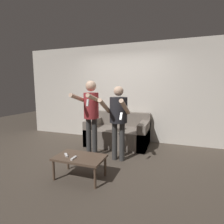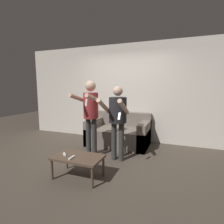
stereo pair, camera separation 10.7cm
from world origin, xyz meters
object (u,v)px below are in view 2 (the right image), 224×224
Objects in this scene: person_standing_right at (117,115)px; remote_far at (64,155)px; couch at (119,134)px; remote_near at (72,158)px; person_standing_left at (91,110)px; coffee_table at (78,159)px.

remote_far is at bearing -123.14° from person_standing_right.
remote_near is (-0.13, -2.01, 0.10)m from couch.
person_standing_right reaches higher than remote_far.
person_standing_left is 2.01× the size of coffee_table.
remote_far is at bearing -168.18° from coffee_table.
remote_near is at bearing -93.56° from couch.
person_standing_left reaches higher than person_standing_right.
couch is 2.02m from remote_near.
couch is 1.03× the size of person_standing_right.
person_standing_left is at bearing 100.06° from remote_near.
person_standing_left is at bearing 103.94° from coffee_table.
person_standing_right reaches higher than couch.
person_standing_right reaches higher than coffee_table.
coffee_table is (-0.08, -1.90, 0.05)m from couch.
remote_near is at bearing -18.98° from remote_far.
couch reaches higher than remote_far.
coffee_table is (-0.39, -0.90, -0.63)m from person_standing_right.
person_standing_left is 1.21m from remote_near.
coffee_table is at bearing -76.06° from person_standing_left.
remote_near is 0.20m from remote_far.
couch is 1.90m from coffee_table.
remote_far is at bearing 161.02° from remote_near.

